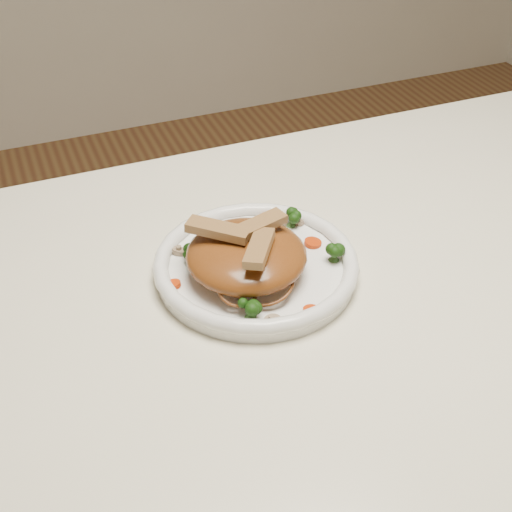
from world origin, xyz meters
name	(u,v)px	position (x,y,z in m)	size (l,w,h in m)	color
table	(335,345)	(0.00, 0.00, 0.65)	(1.20, 0.80, 0.75)	#F3EBCE
plate	(256,270)	(-0.09, 0.06, 0.76)	(0.26, 0.26, 0.02)	white
noodle_mound	(246,255)	(-0.10, 0.05, 0.79)	(0.15, 0.15, 0.05)	brown
chicken_a	(258,225)	(-0.09, 0.06, 0.83)	(0.07, 0.02, 0.01)	#A4794D
chicken_b	(218,230)	(-0.13, 0.07, 0.83)	(0.08, 0.03, 0.01)	#A4794D
chicken_c	(259,248)	(-0.10, 0.02, 0.83)	(0.07, 0.02, 0.01)	#A4794D
broccoli_0	(291,217)	(-0.01, 0.13, 0.78)	(0.02, 0.02, 0.03)	#18430D
broccoli_1	(191,251)	(-0.16, 0.11, 0.78)	(0.02, 0.02, 0.03)	#18430D
broccoli_2	(250,307)	(-0.13, -0.02, 0.78)	(0.03, 0.03, 0.03)	#18430D
broccoli_3	(334,251)	(0.01, 0.04, 0.78)	(0.02, 0.02, 0.03)	#18430D
carrot_0	(268,217)	(-0.03, 0.15, 0.77)	(0.02, 0.02, 0.01)	#BB3406
carrot_1	(173,284)	(-0.20, 0.06, 0.77)	(0.02, 0.02, 0.01)	#BB3406
carrot_2	(313,243)	(0.00, 0.08, 0.77)	(0.02, 0.02, 0.01)	#BB3406
carrot_3	(216,232)	(-0.11, 0.15, 0.77)	(0.02, 0.02, 0.01)	#BB3406
carrot_4	(311,311)	(-0.06, -0.04, 0.77)	(0.02, 0.02, 0.01)	#BB3406
mushroom_0	(272,321)	(-0.11, -0.04, 0.77)	(0.02, 0.02, 0.01)	tan
mushroom_1	(299,221)	(0.00, 0.13, 0.77)	(0.02, 0.02, 0.01)	tan
mushroom_2	(179,251)	(-0.17, 0.12, 0.77)	(0.02, 0.02, 0.01)	tan
mushroom_3	(279,221)	(-0.02, 0.14, 0.77)	(0.03, 0.03, 0.01)	tan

